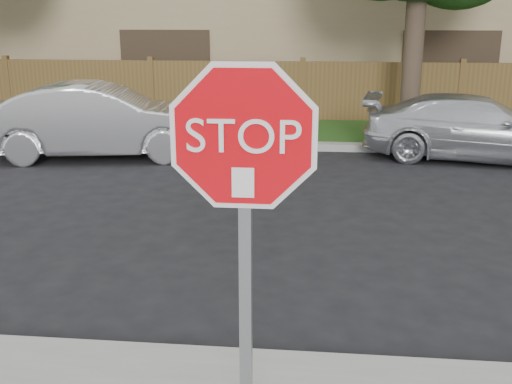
# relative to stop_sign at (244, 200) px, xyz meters

# --- Properties ---
(ground) EXTENTS (90.00, 90.00, 0.00)m
(ground) POSITION_rel_stop_sign_xyz_m (-0.05, 1.48, -1.83)
(ground) COLOR black
(ground) RESTS_ON ground
(far_curb) EXTENTS (70.00, 0.30, 0.15)m
(far_curb) POSITION_rel_stop_sign_xyz_m (-0.05, 9.63, -1.75)
(far_curb) COLOR gray
(far_curb) RESTS_ON ground
(grass_strip) EXTENTS (70.00, 3.00, 0.12)m
(grass_strip) POSITION_rel_stop_sign_xyz_m (-0.05, 11.28, -1.77)
(grass_strip) COLOR #1E4714
(grass_strip) RESTS_ON ground
(fence) EXTENTS (70.00, 0.12, 1.60)m
(fence) POSITION_rel_stop_sign_xyz_m (-0.05, 12.88, -1.03)
(fence) COLOR brown
(fence) RESTS_ON ground
(stop_sign) EXTENTS (1.01, 0.13, 2.55)m
(stop_sign) POSITION_rel_stop_sign_xyz_m (0.00, 0.00, 0.00)
(stop_sign) COLOR gray
(stop_sign) RESTS_ON sidewalk_near
(sedan_left) EXTENTS (4.66, 2.28, 1.47)m
(sedan_left) POSITION_rel_stop_sign_xyz_m (-3.89, 8.50, -1.09)
(sedan_left) COLOR #BABABF
(sedan_left) RESTS_ON ground
(sedan_right) EXTENTS (4.53, 2.43, 1.25)m
(sedan_right) POSITION_rel_stop_sign_xyz_m (3.43, 9.08, -1.20)
(sedan_right) COLOR silver
(sedan_right) RESTS_ON ground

